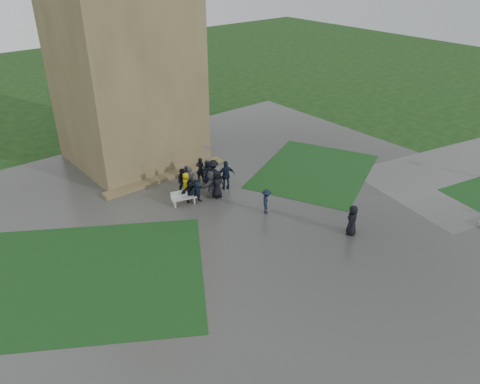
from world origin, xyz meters
TOP-DOWN VIEW (x-y plane):
  - ground at (0.00, 0.00)m, footprint 120.00×120.00m
  - plaza at (0.00, 2.00)m, footprint 34.00×34.00m
  - lawn_inset_left at (-8.50, 4.00)m, footprint 14.10×13.46m
  - lawn_inset_right at (8.50, 5.00)m, footprint 11.12×10.15m
  - tower at (0.00, 15.00)m, footprint 8.00×8.00m
  - tower_plinth at (0.00, 10.60)m, footprint 9.00×0.80m
  - bench at (-1.05, 6.90)m, footprint 1.58×0.88m
  - visitor_cluster at (0.83, 7.35)m, footprint 4.05×3.21m
  - pedestrian_mid at (2.11, 2.94)m, footprint 1.04×1.06m
  - pedestrian_near at (4.16, -1.64)m, footprint 1.02×0.90m

SIDE VIEW (x-z plane):
  - ground at x=0.00m, z-range 0.00..0.00m
  - plaza at x=0.00m, z-range 0.00..0.02m
  - lawn_inset_left at x=-8.50m, z-range 0.02..0.03m
  - lawn_inset_right at x=8.50m, z-range 0.02..0.03m
  - tower_plinth at x=0.00m, z-range 0.02..0.24m
  - bench at x=-1.05m, z-range 0.03..0.91m
  - pedestrian_mid at x=2.11m, z-range 0.02..1.54m
  - pedestrian_near at x=4.16m, z-range 0.02..1.75m
  - visitor_cluster at x=0.83m, z-range -0.24..2.38m
  - tower at x=0.00m, z-range 0.00..18.00m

